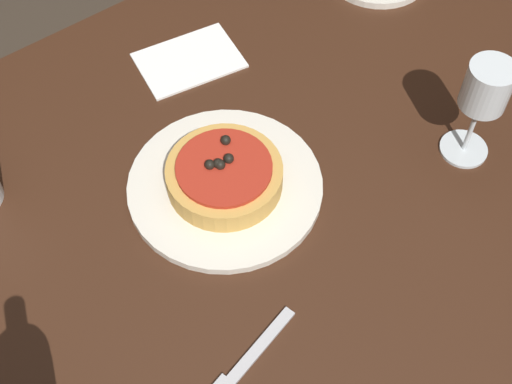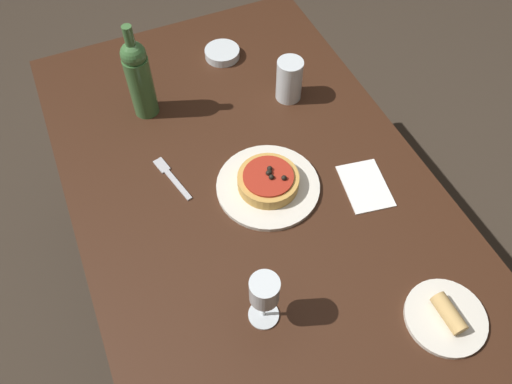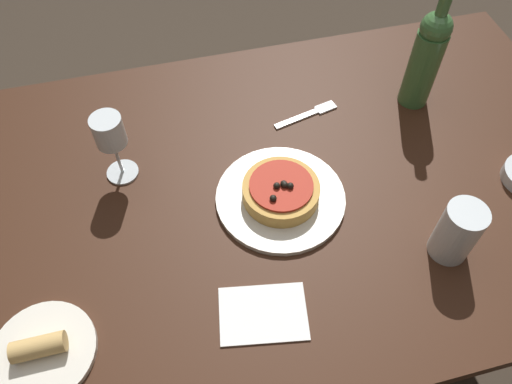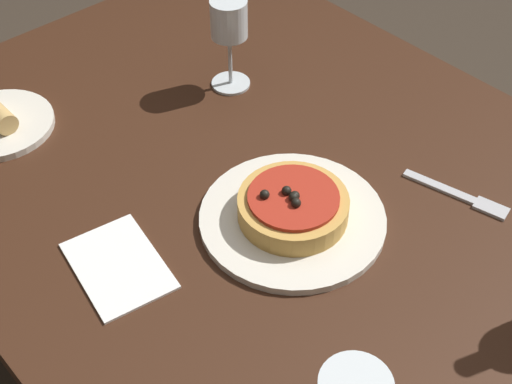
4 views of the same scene
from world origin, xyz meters
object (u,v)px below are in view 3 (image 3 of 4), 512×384
at_px(wine_glass, 110,135).
at_px(water_cup, 457,232).
at_px(pizza, 281,191).
at_px(wine_bottle, 426,57).
at_px(dining_table, 283,206).
at_px(fork, 310,114).
at_px(side_plate, 42,351).
at_px(dinner_plate, 280,198).

height_order(wine_glass, water_cup, wine_glass).
xyz_separation_m(pizza, wine_bottle, (-0.39, -0.21, 0.10)).
relative_size(wine_glass, water_cup, 1.27).
bearing_deg(water_cup, dining_table, -41.35).
height_order(pizza, wine_glass, wine_glass).
distance_m(pizza, fork, 0.26).
bearing_deg(wine_bottle, water_cup, 74.53).
bearing_deg(fork, pizza, -135.24).
distance_m(wine_glass, side_plate, 0.41).
height_order(dining_table, water_cup, water_cup).
relative_size(dining_table, side_plate, 8.14).
bearing_deg(fork, dinner_plate, -135.26).
height_order(wine_glass, wine_bottle, wine_bottle).
height_order(wine_glass, side_plate, wine_glass).
bearing_deg(side_plate, water_cup, -178.77).
bearing_deg(pizza, wine_glass, -25.98).
bearing_deg(pizza, fork, -121.36).
relative_size(wine_glass, wine_bottle, 0.57).
xyz_separation_m(dinner_plate, side_plate, (0.48, 0.21, 0.01)).
distance_m(wine_bottle, side_plate, 0.97).
bearing_deg(dinner_plate, wine_bottle, -151.96).
distance_m(dinner_plate, side_plate, 0.52).
bearing_deg(wine_glass, side_plate, 65.32).
height_order(dinner_plate, wine_glass, wine_glass).
xyz_separation_m(pizza, water_cup, (-0.28, 0.19, 0.03)).
bearing_deg(wine_bottle, fork, -2.68).
xyz_separation_m(dining_table, water_cup, (-0.26, 0.23, 0.14)).
height_order(dining_table, wine_glass, wine_glass).
distance_m(pizza, side_plate, 0.52).
xyz_separation_m(dining_table, side_plate, (0.50, 0.25, 0.09)).
bearing_deg(side_plate, fork, -144.88).
height_order(wine_bottle, water_cup, wine_bottle).
xyz_separation_m(dining_table, wine_glass, (0.33, -0.12, 0.20)).
distance_m(wine_glass, wine_bottle, 0.71).
bearing_deg(wine_glass, dining_table, 160.75).
relative_size(fork, side_plate, 0.91).
height_order(dining_table, fork, fork).
bearing_deg(dining_table, side_plate, 26.21).
distance_m(wine_glass, fork, 0.47).
relative_size(pizza, wine_bottle, 0.54).
height_order(pizza, side_plate, pizza).
relative_size(pizza, side_plate, 0.88).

